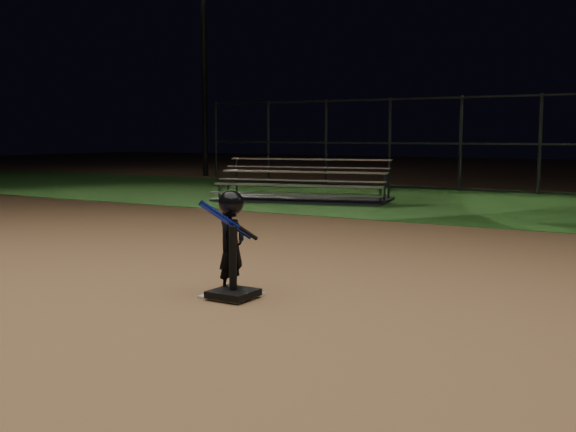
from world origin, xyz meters
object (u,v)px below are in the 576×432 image
object	(u,v)px
child_batter	(231,239)
bleacher_left	(303,192)
light_pole_left	(203,36)
batting_tee	(233,285)
home_plate	(232,295)

from	to	relation	value
child_batter	bleacher_left	xyz separation A→B (m)	(-4.11, 8.44, -0.33)
bleacher_left	child_batter	bearing A→B (deg)	-77.77
child_batter	light_pole_left	world-z (taller)	light_pole_left
batting_tee	bleacher_left	distance (m)	9.59
home_plate	light_pole_left	bearing A→B (deg)	128.77
home_plate	bleacher_left	size ratio (longest dim) A/B	0.11
child_batter	bleacher_left	world-z (taller)	child_batter
batting_tee	bleacher_left	xyz separation A→B (m)	(-4.24, 8.60, 0.06)
bleacher_left	batting_tee	bearing A→B (deg)	-77.48
bleacher_left	light_pole_left	bearing A→B (deg)	126.92
home_plate	child_batter	world-z (taller)	child_batter
child_batter	bleacher_left	size ratio (longest dim) A/B	0.23
home_plate	batting_tee	size ratio (longest dim) A/B	0.70
home_plate	batting_tee	world-z (taller)	batting_tee
batting_tee	light_pole_left	xyz separation A→B (m)	(-12.07, 15.01, 4.81)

